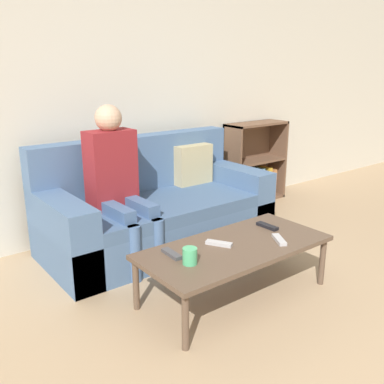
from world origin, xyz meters
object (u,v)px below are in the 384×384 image
(cup_near, at_px, (190,256))
(person_adult, at_px, (116,175))
(tv_remote_3, at_px, (219,243))
(tv_remote_2, at_px, (172,254))
(tv_remote_1, at_px, (267,226))
(tv_remote_0, at_px, (279,240))
(coffee_table, at_px, (235,249))
(bookshelf, at_px, (252,172))
(couch, at_px, (156,211))

(cup_near, bearing_deg, person_adult, 85.70)
(person_adult, height_order, cup_near, person_adult)
(person_adult, distance_m, cup_near, 1.04)
(tv_remote_3, bearing_deg, cup_near, 167.68)
(tv_remote_2, height_order, tv_remote_3, same)
(tv_remote_1, distance_m, tv_remote_3, 0.47)
(cup_near, distance_m, tv_remote_1, 0.79)
(tv_remote_0, distance_m, tv_remote_1, 0.25)
(coffee_table, xyz_separation_m, person_adult, (-0.32, 0.97, 0.35))
(cup_near, height_order, tv_remote_0, cup_near)
(bookshelf, bearing_deg, couch, -165.81)
(tv_remote_0, bearing_deg, bookshelf, 79.72)
(bookshelf, height_order, tv_remote_2, bookshelf)
(couch, bearing_deg, person_adult, -168.42)
(couch, height_order, coffee_table, couch)
(couch, relative_size, bookshelf, 2.15)
(person_adult, relative_size, tv_remote_1, 6.96)
(cup_near, xyz_separation_m, tv_remote_1, (0.78, 0.12, -0.04))
(tv_remote_1, bearing_deg, tv_remote_0, -121.30)
(bookshelf, distance_m, tv_remote_0, 2.05)
(bookshelf, height_order, tv_remote_3, bookshelf)
(couch, relative_size, tv_remote_3, 10.98)
(tv_remote_1, bearing_deg, tv_remote_3, -179.23)
(bookshelf, height_order, person_adult, person_adult)
(tv_remote_1, xyz_separation_m, tv_remote_2, (-0.80, 0.03, 0.00))
(couch, bearing_deg, cup_near, -113.75)
(bookshelf, xyz_separation_m, tv_remote_2, (-2.01, -1.31, 0.05))
(bookshelf, distance_m, coffee_table, 2.15)
(tv_remote_1, bearing_deg, bookshelf, 46.02)
(tv_remote_1, relative_size, tv_remote_2, 1.00)
(person_adult, height_order, tv_remote_3, person_adult)
(coffee_table, bearing_deg, tv_remote_1, 12.42)
(couch, distance_m, cup_near, 1.19)
(couch, height_order, tv_remote_3, couch)
(person_adult, distance_m, tv_remote_3, 0.98)
(bookshelf, bearing_deg, cup_near, -143.65)
(person_adult, bearing_deg, tv_remote_3, -76.87)
(cup_near, bearing_deg, bookshelf, 36.35)
(cup_near, bearing_deg, tv_remote_1, 8.91)
(coffee_table, distance_m, tv_remote_1, 0.40)
(bookshelf, relative_size, person_adult, 0.73)
(bookshelf, relative_size, tv_remote_3, 5.11)
(cup_near, relative_size, tv_remote_1, 0.57)
(bookshelf, relative_size, coffee_table, 0.70)
(tv_remote_2, bearing_deg, person_adult, 86.70)
(cup_near, height_order, tv_remote_2, cup_near)
(coffee_table, bearing_deg, couch, 85.37)
(couch, relative_size, tv_remote_0, 10.98)
(couch, relative_size, cup_near, 19.25)
(person_adult, bearing_deg, cup_near, -95.78)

